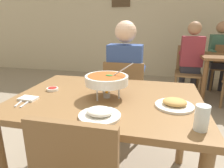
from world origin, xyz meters
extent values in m
cube|color=beige|center=(0.00, 3.74, 1.50)|extent=(10.00, 0.10, 3.00)
cube|color=brown|center=(0.00, 0.00, 0.76)|extent=(1.32, 0.96, 0.04)
cylinder|color=brown|center=(-0.60, 0.42, 0.37)|extent=(0.07, 0.07, 0.74)
cylinder|color=brown|center=(0.60, 0.42, 0.37)|extent=(0.07, 0.07, 0.74)
cube|color=brown|center=(0.00, 0.86, 0.43)|extent=(0.44, 0.44, 0.03)
cube|color=brown|center=(0.00, 0.66, 0.68)|extent=(0.42, 0.04, 0.45)
cylinder|color=brown|center=(0.19, 1.05, 0.21)|extent=(0.04, 0.04, 0.42)
cylinder|color=brown|center=(-0.19, 1.05, 0.21)|extent=(0.04, 0.04, 0.42)
cylinder|color=brown|center=(0.19, 0.67, 0.21)|extent=(0.04, 0.04, 0.42)
cylinder|color=brown|center=(-0.19, 0.67, 0.21)|extent=(0.04, 0.04, 0.42)
cylinder|color=#2D2D38|center=(0.10, 0.88, 0.23)|extent=(0.10, 0.10, 0.45)
cylinder|color=#2D2D38|center=(-0.10, 0.88, 0.23)|extent=(0.10, 0.10, 0.45)
cube|color=#2D2D38|center=(0.00, 0.84, 0.51)|extent=(0.32, 0.32, 0.12)
cube|color=#334C8C|center=(0.00, 0.76, 0.82)|extent=(0.36, 0.20, 0.50)
sphere|color=beige|center=(0.00, 0.76, 1.20)|extent=(0.22, 0.22, 0.22)
cylinder|color=#334C8C|center=(0.16, 0.96, 0.77)|extent=(0.08, 0.28, 0.08)
cylinder|color=#334C8C|center=(-0.16, 0.96, 0.77)|extent=(0.08, 0.28, 0.08)
cube|color=brown|center=(0.00, -0.63, 0.68)|extent=(0.42, 0.04, 0.45)
cylinder|color=silver|center=(0.09, -0.02, 0.83)|extent=(0.01, 0.01, 0.10)
cylinder|color=silver|center=(-0.05, 0.06, 0.83)|extent=(0.01, 0.01, 0.10)
cylinder|color=silver|center=(-0.05, -0.09, 0.83)|extent=(0.01, 0.01, 0.10)
torus|color=silver|center=(0.00, -0.02, 0.88)|extent=(0.21, 0.21, 0.01)
cylinder|color=#B2B2B7|center=(0.00, -0.02, 0.80)|extent=(0.05, 0.05, 0.04)
cone|color=orange|center=(0.00, -0.02, 0.83)|extent=(0.02, 0.02, 0.04)
cylinder|color=white|center=(0.00, -0.02, 0.91)|extent=(0.30, 0.30, 0.06)
cylinder|color=#994C1E|center=(0.00, -0.02, 0.93)|extent=(0.26, 0.26, 0.01)
ellipsoid|color=#388433|center=(0.02, -0.02, 0.94)|extent=(0.05, 0.03, 0.01)
cylinder|color=silver|center=(0.09, 0.00, 0.97)|extent=(0.18, 0.01, 0.13)
cylinder|color=white|center=(0.04, -0.32, 0.79)|extent=(0.24, 0.24, 0.01)
ellipsoid|color=white|center=(0.04, -0.32, 0.81)|extent=(0.15, 0.13, 0.04)
cylinder|color=white|center=(0.46, -0.08, 0.79)|extent=(0.24, 0.24, 0.01)
ellipsoid|color=tan|center=(0.46, -0.08, 0.81)|extent=(0.15, 0.13, 0.04)
cylinder|color=white|center=(-0.45, 0.04, 0.79)|extent=(0.09, 0.09, 0.02)
cylinder|color=maroon|center=(-0.45, 0.04, 0.80)|extent=(0.07, 0.07, 0.01)
cube|color=white|center=(-0.52, -0.18, 0.79)|extent=(0.12, 0.09, 0.02)
cube|color=silver|center=(-0.54, -0.23, 0.78)|extent=(0.05, 0.17, 0.01)
cube|color=silver|center=(-0.49, -0.23, 0.78)|extent=(0.03, 0.17, 0.01)
cylinder|color=silver|center=(0.57, -0.34, 0.84)|extent=(0.07, 0.07, 0.13)
cylinder|color=orange|center=(0.57, -0.34, 0.82)|extent=(0.06, 0.06, 0.08)
cylinder|color=brown|center=(1.07, 1.96, 0.37)|extent=(0.07, 0.07, 0.74)
cylinder|color=brown|center=(1.07, 2.64, 0.37)|extent=(0.07, 0.07, 0.74)
cube|color=brown|center=(1.56, 2.93, 0.43)|extent=(0.45, 0.45, 0.03)
cylinder|color=brown|center=(1.37, 3.12, 0.21)|extent=(0.04, 0.04, 0.42)
cylinder|color=brown|center=(1.37, 2.74, 0.21)|extent=(0.04, 0.04, 0.42)
cube|color=brown|center=(0.86, 2.27, 0.43)|extent=(0.48, 0.48, 0.03)
cube|color=brown|center=(0.88, 2.47, 0.68)|extent=(0.42, 0.08, 0.45)
cylinder|color=brown|center=(0.66, 2.09, 0.21)|extent=(0.04, 0.04, 0.42)
cylinder|color=brown|center=(1.04, 2.06, 0.21)|extent=(0.04, 0.04, 0.42)
cylinder|color=brown|center=(0.69, 2.47, 0.21)|extent=(0.04, 0.04, 0.42)
cylinder|color=brown|center=(1.07, 2.44, 0.21)|extent=(0.04, 0.04, 0.42)
cylinder|color=brown|center=(1.34, 1.89, 0.21)|extent=(0.04, 0.04, 0.42)
cylinder|color=#2D2D38|center=(1.38, 2.81, 0.23)|extent=(0.10, 0.10, 0.45)
cylinder|color=#2D2D38|center=(1.58, 2.81, 0.23)|extent=(0.10, 0.10, 0.45)
cube|color=#2D2D38|center=(1.48, 2.85, 0.51)|extent=(0.32, 0.32, 0.12)
cube|color=#3D6B56|center=(1.48, 2.93, 0.82)|extent=(0.36, 0.20, 0.50)
sphere|color=#A57756|center=(1.48, 2.93, 1.20)|extent=(0.22, 0.22, 0.22)
cylinder|color=#3D6B56|center=(1.32, 2.73, 0.77)|extent=(0.08, 0.28, 0.08)
cylinder|color=#2D2D38|center=(0.99, 2.44, 0.23)|extent=(0.10, 0.10, 0.45)
cylinder|color=#2D2D38|center=(0.79, 2.44, 0.23)|extent=(0.10, 0.10, 0.45)
cube|color=#2D2D38|center=(0.89, 2.40, 0.51)|extent=(0.32, 0.32, 0.12)
cube|color=maroon|center=(0.89, 2.32, 0.82)|extent=(0.36, 0.20, 0.50)
sphere|color=#A57756|center=(0.89, 2.32, 1.20)|extent=(0.22, 0.22, 0.22)
cylinder|color=maroon|center=(1.05, 2.52, 0.77)|extent=(0.08, 0.28, 0.08)
cylinder|color=maroon|center=(0.73, 2.52, 0.77)|extent=(0.08, 0.28, 0.08)
camera|label=1|loc=(0.34, -1.30, 1.29)|focal=31.99mm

